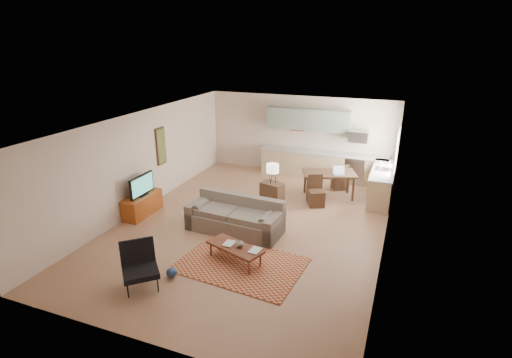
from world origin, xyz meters
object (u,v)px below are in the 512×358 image
at_px(armchair, 140,267).
at_px(console_table, 272,195).
at_px(tv_credenza, 142,205).
at_px(dining_table, 329,185).
at_px(sofa, 235,216).
at_px(coffee_table, 235,254).

height_order(armchair, console_table, armchair).
bearing_deg(tv_credenza, armchair, -54.17).
relative_size(tv_credenza, console_table, 1.73).
bearing_deg(dining_table, console_table, -157.49).
bearing_deg(console_table, sofa, -87.38).
bearing_deg(console_table, tv_credenza, -135.89).
height_order(tv_credenza, dining_table, dining_table).
bearing_deg(coffee_table, armchair, -112.15).
distance_m(tv_credenza, dining_table, 5.40).
height_order(sofa, console_table, sofa).
height_order(armchair, dining_table, armchair).
distance_m(coffee_table, armchair, 2.00).
bearing_deg(sofa, console_table, 82.48).
xyz_separation_m(armchair, console_table, (1.09, 4.58, -0.08)).
distance_m(sofa, console_table, 1.83).
xyz_separation_m(coffee_table, tv_credenza, (-3.32, 1.30, 0.09)).
relative_size(coffee_table, tv_credenza, 1.04).
distance_m(coffee_table, dining_table, 4.52).
height_order(sofa, dining_table, sofa).
xyz_separation_m(sofa, armchair, (-0.73, -2.79, 0.01)).
bearing_deg(coffee_table, tv_credenza, 178.00).
xyz_separation_m(armchair, tv_credenza, (-2.01, 2.78, -0.15)).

